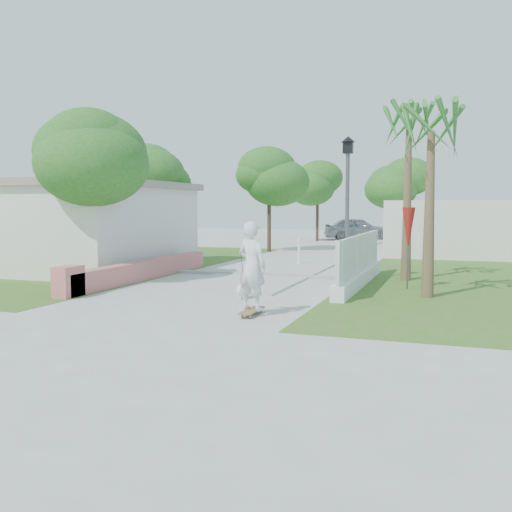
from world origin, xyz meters
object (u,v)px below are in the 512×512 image
at_px(patio_umbrella, 408,229).
at_px(skateboarder, 246,269).
at_px(bollard, 299,250).
at_px(dog, 243,289).
at_px(parked_car, 358,229).
at_px(street_lamp, 347,203).

relative_size(patio_umbrella, skateboarder, 0.85).
bearing_deg(bollard, dog, -84.64).
distance_m(bollard, dog, 8.59).
height_order(skateboarder, parked_car, skateboarder).
xyz_separation_m(bollard, dog, (0.80, -8.54, -0.34)).
bearing_deg(skateboarder, street_lamp, -86.75).
bearing_deg(dog, parked_car, 84.27).
height_order(bollard, skateboarder, skateboarder).
distance_m(bollard, skateboarder, 9.85).
distance_m(skateboarder, dog, 1.47).
bearing_deg(patio_umbrella, parked_car, 102.39).
height_order(bollard, dog, bollard).
bearing_deg(parked_car, patio_umbrella, 173.08).
height_order(dog, parked_car, parked_car).
distance_m(street_lamp, dog, 4.97).
xyz_separation_m(dog, parked_car, (-1.39, 26.68, 0.55)).
bearing_deg(patio_umbrella, skateboarder, -127.57).
height_order(patio_umbrella, parked_car, patio_umbrella).
xyz_separation_m(street_lamp, patio_umbrella, (1.90, -1.00, -0.74)).
bearing_deg(bollard, skateboarder, -82.23).
bearing_deg(street_lamp, patio_umbrella, -27.76).
relative_size(street_lamp, skateboarder, 1.64).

